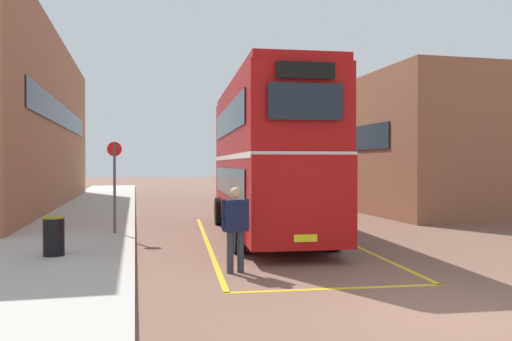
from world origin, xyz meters
TOP-DOWN VIEW (x-y plane):
  - ground_plane at (0.00, 14.40)m, footprint 135.60×135.60m
  - sidewalk_left at (-6.50, 16.80)m, footprint 4.00×57.60m
  - depot_building_right at (9.38, 18.83)m, footprint 7.83×17.27m
  - double_decker_bus at (-0.50, 8.97)m, footprint 3.29×10.16m
  - single_deck_bus at (3.76, 24.95)m, footprint 3.18×9.89m
  - pedestrian_boarding at (-2.48, 3.75)m, footprint 0.59×0.28m
  - litter_bin at (-6.31, 5.89)m, footprint 0.50×0.50m
  - bus_stop_sign at (-5.10, 9.57)m, footprint 0.44×0.12m
  - bay_marking_yellow at (-0.56, 7.10)m, footprint 5.02×12.32m

SIDE VIEW (x-z plane):
  - ground_plane at x=0.00m, z-range 0.00..0.00m
  - bay_marking_yellow at x=-0.56m, z-range 0.00..0.01m
  - sidewalk_left at x=-6.50m, z-range 0.00..0.14m
  - litter_bin at x=-6.31m, z-range 0.14..1.04m
  - pedestrian_boarding at x=-2.48m, z-range 0.15..1.92m
  - single_deck_bus at x=3.76m, z-range 0.13..3.15m
  - bus_stop_sign at x=-5.10m, z-range 0.42..3.19m
  - double_decker_bus at x=-0.50m, z-range 0.14..4.89m
  - depot_building_right at x=9.38m, z-range 0.00..6.22m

